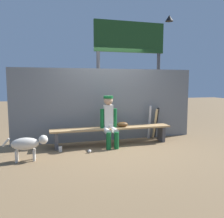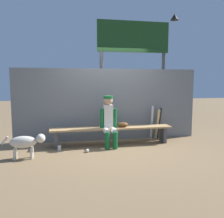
% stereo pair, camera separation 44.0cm
% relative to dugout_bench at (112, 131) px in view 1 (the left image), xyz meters
% --- Properties ---
extents(ground_plane, '(30.00, 30.00, 0.00)m').
position_rel_dugout_bench_xyz_m(ground_plane, '(0.00, 0.00, -0.35)').
color(ground_plane, brown).
extents(chainlink_fence, '(4.79, 0.03, 1.87)m').
position_rel_dugout_bench_xyz_m(chainlink_fence, '(0.00, 0.49, 0.59)').
color(chainlink_fence, slate).
rests_on(chainlink_fence, ground_plane).
extents(dugout_bench, '(2.96, 0.36, 0.43)m').
position_rel_dugout_bench_xyz_m(dugout_bench, '(0.00, 0.00, 0.00)').
color(dugout_bench, tan).
rests_on(dugout_bench, ground_plane).
extents(player_seated, '(0.41, 0.55, 1.20)m').
position_rel_dugout_bench_xyz_m(player_seated, '(-0.09, -0.10, 0.30)').
color(player_seated, silver).
rests_on(player_seated, ground_plane).
extents(baseball_glove, '(0.28, 0.20, 0.12)m').
position_rel_dugout_bench_xyz_m(baseball_glove, '(0.27, 0.00, 0.14)').
color(baseball_glove, '#593819').
rests_on(baseball_glove, dugout_bench).
extents(bat_aluminum_silver, '(0.09, 0.15, 0.90)m').
position_rel_dugout_bench_xyz_m(bat_aluminum_silver, '(1.15, 0.34, 0.10)').
color(bat_aluminum_silver, '#B7B7BC').
rests_on(bat_aluminum_silver, ground_plane).
extents(bat_wood_natural, '(0.08, 0.25, 0.81)m').
position_rel_dugout_bench_xyz_m(bat_wood_natural, '(1.30, 0.33, 0.06)').
color(bat_wood_natural, tan).
rests_on(bat_wood_natural, ground_plane).
extents(bat_aluminum_black, '(0.10, 0.25, 0.84)m').
position_rel_dugout_bench_xyz_m(bat_aluminum_black, '(1.38, 0.40, 0.07)').
color(bat_aluminum_black, black).
rests_on(bat_aluminum_black, ground_plane).
extents(baseball, '(0.07, 0.07, 0.07)m').
position_rel_dugout_bench_xyz_m(baseball, '(-0.65, -0.53, -0.31)').
color(baseball, white).
rests_on(baseball, ground_plane).
extents(cup_on_ground, '(0.08, 0.08, 0.11)m').
position_rel_dugout_bench_xyz_m(cup_on_ground, '(-1.25, -0.26, -0.29)').
color(cup_on_ground, silver).
rests_on(cup_on_ground, ground_plane).
extents(cup_on_bench, '(0.08, 0.08, 0.11)m').
position_rel_dugout_bench_xyz_m(cup_on_bench, '(-0.05, -0.05, 0.14)').
color(cup_on_bench, silver).
rests_on(cup_on_bench, dugout_bench).
extents(scoreboard, '(2.39, 0.27, 3.51)m').
position_rel_dugout_bench_xyz_m(scoreboard, '(0.93, 1.20, 2.14)').
color(scoreboard, '#3F3F42').
rests_on(scoreboard, ground_plane).
extents(dog, '(0.84, 0.20, 0.49)m').
position_rel_dugout_bench_xyz_m(dog, '(-1.88, -0.71, -0.01)').
color(dog, beige).
rests_on(dog, ground_plane).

